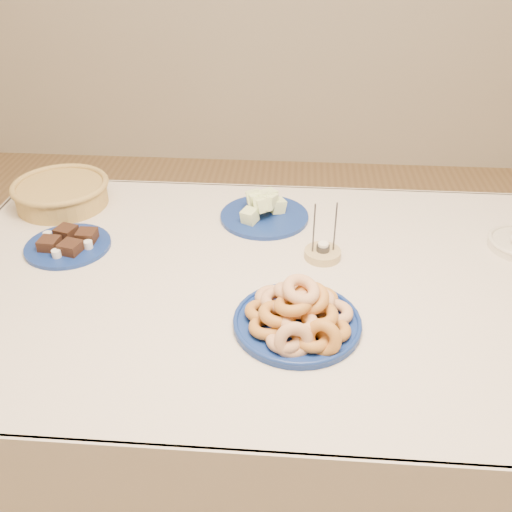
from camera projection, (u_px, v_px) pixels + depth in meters
name	position (u px, v px, depth m)	size (l,w,h in m)	color
ground	(257.00, 461.00, 1.90)	(5.00, 5.00, 0.00)	olive
dining_table	(257.00, 309.00, 1.55)	(1.71, 1.11, 0.75)	brown
donut_platter	(298.00, 316.00, 1.31)	(0.32, 0.32, 0.14)	navy
melon_plate	(263.00, 210.00, 1.75)	(0.28, 0.28, 0.09)	navy
brownie_plate	(68.00, 244.00, 1.61)	(0.26, 0.26, 0.04)	navy
wicker_basket	(61.00, 192.00, 1.82)	(0.32, 0.32, 0.08)	olive
candle_holder	(323.00, 253.00, 1.57)	(0.12, 0.12, 0.17)	tan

